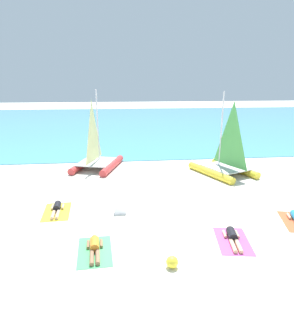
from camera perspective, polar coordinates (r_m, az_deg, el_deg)
The scene contains 12 objects.
ground_plane at distance 20.26m, azimuth -1.62°, elevation 0.93°, with size 120.00×120.00×0.00m, color silver.
ocean_water at distance 40.34m, azimuth -4.02°, elevation 8.67°, with size 120.00×40.00×0.05m, color #4C9EB7.
sailboat_red at distance 19.15m, azimuth -9.59°, elevation 2.03°, with size 3.37×4.27×4.87m.
sailboat_yellow at distance 18.29m, azimuth 14.55°, elevation 1.02°, with size 3.59×4.31×4.81m.
towel_leftmost at distance 13.46m, azimuth -16.78°, elevation -7.95°, with size 1.10×1.90×0.01m, color yellow.
sunbather_leftmost at distance 13.47m, azimuth -16.79°, elevation -7.35°, with size 0.56×1.57×0.30m.
towel_center_left at distance 10.31m, azimuth -9.90°, elevation -15.36°, with size 1.10×1.90×0.01m, color #4CB266.
sunbather_center_left at distance 10.31m, azimuth -9.94°, elevation -14.58°, with size 0.57×1.57×0.30m.
towel_center_right at distance 11.16m, azimuth 16.01°, elevation -13.18°, with size 1.10×1.90×0.01m, color #D84C99.
sunbather_center_right at distance 11.16m, azimuth 15.98°, elevation -12.45°, with size 0.66×1.57×0.30m.
beach_ball at distance 9.38m, azimuth 4.80°, elevation -17.40°, with size 0.37×0.37×0.37m, color yellow.
cooler_box at distance 12.76m, azimuth -5.14°, elevation -7.81°, with size 0.50×0.36×0.36m, color white.
Camera 1 is at (-1.55, -9.47, 5.39)m, focal length 32.03 mm.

